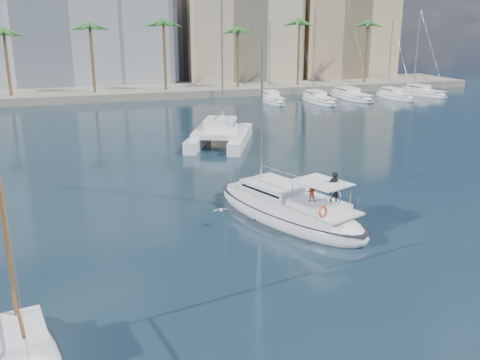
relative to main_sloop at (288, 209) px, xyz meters
name	(u,v)px	position (x,y,z in m)	size (l,w,h in m)	color
ground	(237,236)	(-3.84, -1.83, -0.55)	(160.00, 160.00, 0.00)	black
quay	(125,92)	(-3.84, 59.17, 0.05)	(120.00, 14.00, 1.20)	gray
building_modern	(40,6)	(-15.84, 71.17, 13.45)	(42.00, 16.00, 28.00)	silver
building_beige	(239,30)	(18.16, 68.17, 9.45)	(20.00, 14.00, 20.00)	#C2B08B
building_tan_right	(342,35)	(38.16, 66.17, 8.45)	(18.00, 12.00, 18.00)	tan
palm_centre	(124,30)	(-3.84, 55.17, 9.73)	(3.60, 3.60, 12.30)	brown
palm_right	(330,29)	(30.16, 55.17, 9.73)	(3.60, 3.60, 12.30)	brown
main_sloop	(288,209)	(0.00, 0.00, 0.00)	(8.09, 12.89, 18.27)	white
catamaran	(220,133)	(1.51, 21.13, 0.56)	(9.11, 11.66, 15.42)	white
seagull	(221,210)	(-4.33, -0.16, 0.50)	(0.99, 0.43, 0.18)	silver
moored_yacht_a	(272,102)	(16.16, 45.17, -0.55)	(2.72, 9.35, 11.90)	white
moored_yacht_b	(318,102)	(22.66, 43.17, -0.55)	(3.14, 10.78, 13.72)	white
moored_yacht_c	(351,99)	(29.16, 45.17, -0.55)	(3.55, 12.21, 15.54)	white
moored_yacht_d	(395,99)	(35.66, 43.17, -0.55)	(2.72, 9.35, 11.90)	white
moored_yacht_e	(422,95)	(42.16, 45.17, -0.55)	(3.14, 10.78, 13.72)	white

